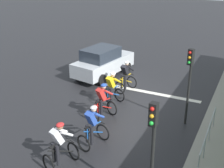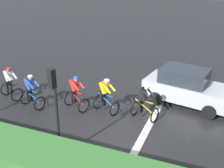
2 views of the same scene
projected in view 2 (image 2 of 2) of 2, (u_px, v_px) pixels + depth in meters
The scene contains 9 objects.
ground_plane at pixel (126, 120), 12.79m from camera, with size 80.00×80.00×0.00m, color black.
road_marking_stop_line at pixel (149, 125), 12.44m from camera, with size 7.00×0.30×0.01m, color silver.
cyclist_lead at pixel (10, 83), 14.45m from camera, with size 1.01×1.25×1.66m.
cyclist_second at pixel (31, 92), 13.58m from camera, with size 0.94×1.22×1.66m.
cyclist_mid at pixel (76, 93), 13.44m from camera, with size 1.04×1.26×1.66m.
cyclist_fourth at pixel (105, 96), 13.16m from camera, with size 0.99×1.24×1.66m.
cyclist_trailing at pixel (144, 102), 12.60m from camera, with size 0.94×1.22×1.66m.
car_silver at pixel (187, 87), 13.85m from camera, with size 2.41×4.33×1.76m.
traffic_light_near_crossing at pixel (55, 101), 9.62m from camera, with size 0.25×0.31×3.34m.
Camera 2 is at (-10.47, -3.53, 6.67)m, focal length 46.71 mm.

